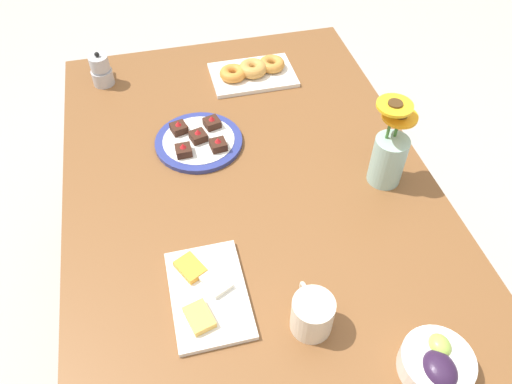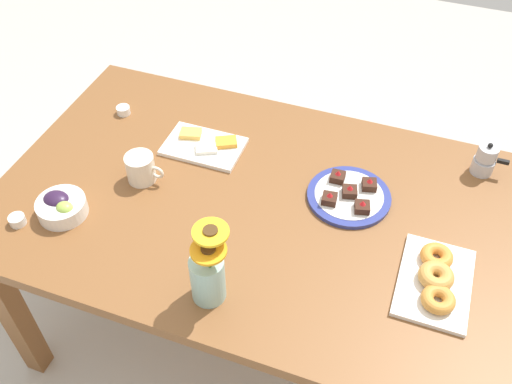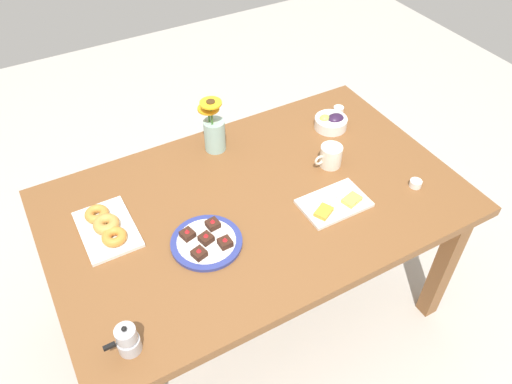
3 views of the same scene
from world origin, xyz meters
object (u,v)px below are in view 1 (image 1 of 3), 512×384
object	(u,v)px
croissant_platter	(253,72)
dessert_plate	(199,141)
coffee_mug	(312,314)
moka_pot	(101,71)
dining_table	(256,222)
grape_bowl	(437,364)
cheese_platter	(207,293)
flower_vase	(389,156)

from	to	relation	value
croissant_platter	dessert_plate	bearing A→B (deg)	141.35
coffee_mug	moka_pot	world-z (taller)	moka_pot
dining_table	croissant_platter	size ratio (longest dim) A/B	5.71
coffee_mug	grape_bowl	distance (m)	0.26
dessert_plate	dining_table	bearing A→B (deg)	-157.37
cheese_platter	dessert_plate	size ratio (longest dim) A/B	1.01
dessert_plate	moka_pot	xyz separation A→B (m)	(0.37, 0.26, 0.04)
dessert_plate	flower_vase	distance (m)	0.55
flower_vase	grape_bowl	bearing A→B (deg)	167.43
grape_bowl	cheese_platter	bearing A→B (deg)	56.21
flower_vase	moka_pot	distance (m)	0.97
dessert_plate	moka_pot	distance (m)	0.46
coffee_mug	dessert_plate	size ratio (longest dim) A/B	0.49
dining_table	coffee_mug	world-z (taller)	coffee_mug
dining_table	grape_bowl	distance (m)	0.59
dining_table	grape_bowl	bearing A→B (deg)	-155.17
dining_table	grape_bowl	size ratio (longest dim) A/B	10.86
dessert_plate	moka_pot	size ratio (longest dim) A/B	2.16
coffee_mug	croissant_platter	bearing A→B (deg)	-5.64
dining_table	cheese_platter	size ratio (longest dim) A/B	6.15
cheese_platter	croissant_platter	size ratio (longest dim) A/B	0.93
coffee_mug	croissant_platter	world-z (taller)	coffee_mug
dining_table	croissant_platter	xyz separation A→B (m)	(0.55, -0.12, 0.11)
coffee_mug	dessert_plate	distance (m)	0.65
dining_table	moka_pot	world-z (taller)	moka_pot
dining_table	moka_pot	size ratio (longest dim) A/B	13.45
coffee_mug	moka_pot	xyz separation A→B (m)	(1.01, 0.40, 0.00)
dining_table	coffee_mug	size ratio (longest dim) A/B	12.71
coffee_mug	moka_pot	bearing A→B (deg)	21.77
coffee_mug	grape_bowl	world-z (taller)	coffee_mug
croissant_platter	moka_pot	bearing A→B (deg)	80.66
cheese_platter	dessert_plate	distance (m)	0.51
grape_bowl	flower_vase	bearing A→B (deg)	-12.57
coffee_mug	cheese_platter	size ratio (longest dim) A/B	0.48
grape_bowl	cheese_platter	distance (m)	0.50
coffee_mug	flower_vase	bearing A→B (deg)	-41.62
cheese_platter	coffee_mug	bearing A→B (deg)	-121.15
coffee_mug	grape_bowl	xyz separation A→B (m)	(-0.16, -0.21, -0.02)
croissant_platter	flower_vase	world-z (taller)	flower_vase
croissant_platter	dessert_plate	distance (m)	0.37
dining_table	cheese_platter	xyz separation A→B (m)	(-0.25, 0.17, 0.10)
grape_bowl	dessert_plate	xyz separation A→B (m)	(0.79, 0.35, -0.02)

